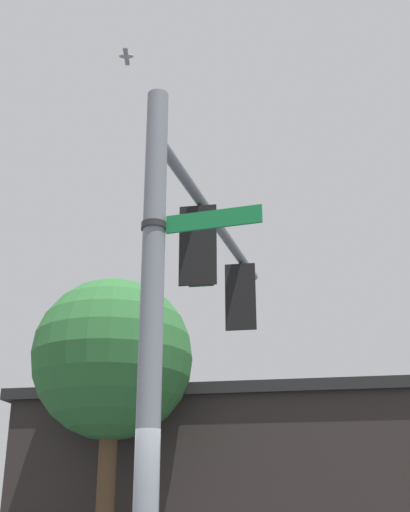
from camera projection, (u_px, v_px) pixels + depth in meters
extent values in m
cylinder|color=slate|center=(150.00, 351.00, 7.42)|extent=(0.27, 0.27, 6.68)
cylinder|color=slate|center=(216.00, 223.00, 10.81)|extent=(0.85, 5.39, 0.16)
cylinder|color=black|center=(200.00, 210.00, 9.97)|extent=(0.08, 0.08, 0.18)
cube|color=#194723|center=(200.00, 249.00, 9.75)|extent=(0.36, 0.30, 1.05)
sphere|color=#590F0F|center=(202.00, 232.00, 10.05)|extent=(0.22, 0.22, 0.22)
cube|color=#194723|center=(202.00, 226.00, 10.10)|extent=(0.24, 0.20, 0.03)
sphere|color=brown|center=(202.00, 254.00, 9.92)|extent=(0.22, 0.22, 0.22)
cube|color=#194723|center=(202.00, 248.00, 9.97)|extent=(0.24, 0.20, 0.03)
sphere|color=#1EE533|center=(202.00, 276.00, 9.79)|extent=(0.22, 0.22, 0.22)
cube|color=#194723|center=(202.00, 270.00, 9.85)|extent=(0.24, 0.20, 0.03)
cube|color=black|center=(198.00, 245.00, 9.59)|extent=(0.54, 0.03, 1.22)
cylinder|color=black|center=(241.00, 267.00, 12.22)|extent=(0.08, 0.08, 0.18)
cube|color=#194723|center=(242.00, 299.00, 11.99)|extent=(0.36, 0.30, 1.05)
sphere|color=#590F0F|center=(242.00, 284.00, 12.29)|extent=(0.22, 0.22, 0.22)
cube|color=#194723|center=(242.00, 279.00, 12.35)|extent=(0.24, 0.20, 0.03)
sphere|color=brown|center=(243.00, 302.00, 12.17)|extent=(0.22, 0.22, 0.22)
cube|color=#194723|center=(243.00, 298.00, 12.22)|extent=(0.24, 0.20, 0.03)
sphere|color=#1EE533|center=(243.00, 321.00, 12.04)|extent=(0.22, 0.22, 0.22)
cube|color=#194723|center=(243.00, 316.00, 12.09)|extent=(0.24, 0.20, 0.03)
cube|color=black|center=(240.00, 296.00, 11.84)|extent=(0.54, 0.03, 1.22)
cube|color=#147238|center=(213.00, 219.00, 7.77)|extent=(1.14, 0.18, 0.22)
cube|color=white|center=(214.00, 220.00, 7.78)|extent=(1.14, 0.15, 0.04)
cylinder|color=#262626|center=(154.00, 227.00, 7.96)|extent=(0.31, 0.31, 0.08)
ellipsoid|color=gray|center=(126.00, 56.00, 12.98)|extent=(0.30, 0.15, 0.09)
cube|color=gray|center=(126.00, 55.00, 12.96)|extent=(0.16, 0.45, 0.04)
cube|color=gray|center=(126.00, 56.00, 13.00)|extent=(0.16, 0.45, 0.10)
cube|color=#282321|center=(267.00, 494.00, 19.65)|extent=(12.87, 7.89, 4.54)
cube|color=black|center=(278.00, 491.00, 23.56)|extent=(11.52, 1.12, 0.30)
cube|color=black|center=(264.00, 410.00, 20.52)|extent=(13.38, 8.20, 0.30)
cylinder|color=#4C3823|center=(105.00, 502.00, 15.60)|extent=(0.44, 0.44, 3.95)
sphere|color=#28602D|center=(113.00, 358.00, 16.83)|extent=(4.00, 4.00, 4.00)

